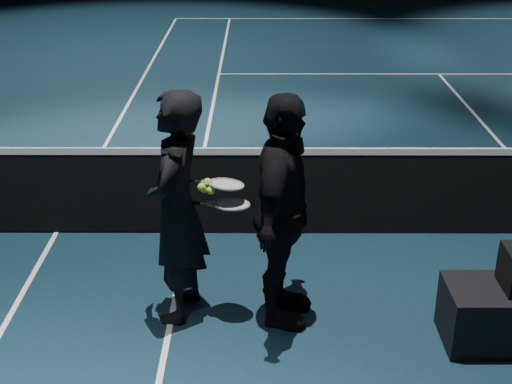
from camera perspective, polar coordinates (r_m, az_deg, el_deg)
player_a at (r=5.76m, az=-6.36°, el=-1.32°), size 0.61×0.80×1.97m
player_b at (r=5.65m, az=2.11°, el=-1.70°), size 0.72×1.23×1.97m
racket_lower at (r=5.67m, az=-1.92°, el=-1.02°), size 0.70×0.29×0.03m
racket_upper at (r=5.64m, az=-2.39°, el=0.61°), size 0.69×0.24×0.10m
tennis_balls at (r=5.64m, az=-3.90°, el=0.37°), size 0.12×0.10×0.12m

